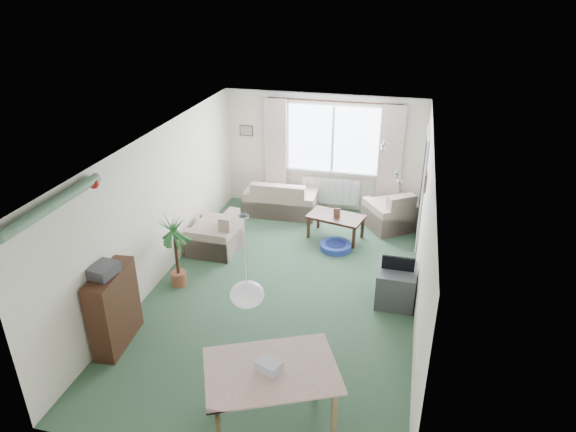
% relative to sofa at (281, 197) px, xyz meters
% --- Properties ---
extents(ground, '(6.50, 6.50, 0.00)m').
position_rel_sofa_xyz_m(ground, '(0.75, -2.75, -0.36)').
color(ground, '#2F4F36').
extents(window, '(1.80, 0.03, 1.30)m').
position_rel_sofa_xyz_m(window, '(0.95, 0.48, 1.14)').
color(window, white).
extents(curtain_rod, '(2.60, 0.03, 0.03)m').
position_rel_sofa_xyz_m(curtain_rod, '(0.95, 0.40, 1.91)').
color(curtain_rod, black).
extents(curtain_left, '(0.45, 0.08, 2.00)m').
position_rel_sofa_xyz_m(curtain_left, '(-0.20, 0.38, 0.91)').
color(curtain_left, beige).
extents(curtain_right, '(0.45, 0.08, 2.00)m').
position_rel_sofa_xyz_m(curtain_right, '(2.10, 0.38, 0.91)').
color(curtain_right, beige).
extents(radiator, '(1.20, 0.10, 0.55)m').
position_rel_sofa_xyz_m(radiator, '(0.95, 0.44, 0.04)').
color(radiator, white).
extents(doorway, '(0.03, 0.95, 2.00)m').
position_rel_sofa_xyz_m(doorway, '(2.73, -0.55, 0.64)').
color(doorway, black).
extents(pendant_lamp, '(0.36, 0.36, 0.36)m').
position_rel_sofa_xyz_m(pendant_lamp, '(0.95, -5.05, 1.12)').
color(pendant_lamp, white).
extents(tinsel_garland, '(1.60, 1.60, 0.12)m').
position_rel_sofa_xyz_m(tinsel_garland, '(-1.17, -5.05, 1.92)').
color(tinsel_garland, '#196626').
extents(bauble_cluster_a, '(0.20, 0.20, 0.20)m').
position_rel_sofa_xyz_m(bauble_cluster_a, '(2.05, -1.85, 1.86)').
color(bauble_cluster_a, silver).
extents(bauble_cluster_b, '(0.20, 0.20, 0.20)m').
position_rel_sofa_xyz_m(bauble_cluster_b, '(2.35, -3.05, 1.86)').
color(bauble_cluster_b, silver).
extents(wall_picture_back, '(0.28, 0.03, 0.22)m').
position_rel_sofa_xyz_m(wall_picture_back, '(-0.85, 0.48, 1.19)').
color(wall_picture_back, brown).
extents(wall_picture_right, '(0.03, 0.24, 0.30)m').
position_rel_sofa_xyz_m(wall_picture_right, '(2.73, -1.55, 1.19)').
color(wall_picture_right, brown).
extents(sofa, '(1.47, 0.80, 0.72)m').
position_rel_sofa_xyz_m(sofa, '(0.00, 0.00, 0.00)').
color(sofa, '#BBB18D').
rests_on(sofa, ground).
extents(armchair_corner, '(1.18, 1.17, 0.77)m').
position_rel_sofa_xyz_m(armchair_corner, '(2.22, -0.11, 0.03)').
color(armchair_corner, '#C3AC94').
rests_on(armchair_corner, ground).
extents(armchair_left, '(0.83, 0.87, 0.75)m').
position_rel_sofa_xyz_m(armchair_left, '(-0.75, -1.78, 0.02)').
color(armchair_left, tan).
rests_on(armchair_left, ground).
extents(coffee_table, '(1.10, 0.77, 0.45)m').
position_rel_sofa_xyz_m(coffee_table, '(1.25, -0.81, -0.14)').
color(coffee_table, black).
rests_on(coffee_table, ground).
extents(photo_frame, '(0.12, 0.03, 0.16)m').
position_rel_sofa_xyz_m(photo_frame, '(1.27, -0.84, 0.17)').
color(photo_frame, brown).
rests_on(photo_frame, coffee_table).
extents(bookshelf, '(0.37, 0.91, 1.09)m').
position_rel_sofa_xyz_m(bookshelf, '(-1.09, -4.47, 0.18)').
color(bookshelf, black).
rests_on(bookshelf, ground).
extents(hifi_box, '(0.32, 0.38, 0.14)m').
position_rel_sofa_xyz_m(hifi_box, '(-1.11, -4.52, 0.80)').
color(hifi_box, '#3C3B41').
rests_on(hifi_box, bookshelf).
extents(houseplant, '(0.65, 0.65, 1.20)m').
position_rel_sofa_xyz_m(houseplant, '(-0.90, -2.98, 0.24)').
color(houseplant, '#25551D').
rests_on(houseplant, ground).
extents(dining_table, '(1.50, 1.29, 0.79)m').
position_rel_sofa_xyz_m(dining_table, '(1.28, -5.35, 0.03)').
color(dining_table, '#9C7155').
rests_on(dining_table, ground).
extents(gift_box, '(0.30, 0.26, 0.12)m').
position_rel_sofa_xyz_m(gift_box, '(1.26, -5.36, 0.49)').
color(gift_box, silver).
rests_on(gift_box, dining_table).
extents(tv_cube, '(0.57, 0.62, 0.56)m').
position_rel_sofa_xyz_m(tv_cube, '(2.45, -2.64, -0.08)').
color(tv_cube, '#3D3E43').
rests_on(tv_cube, ground).
extents(pet_bed, '(0.74, 0.74, 0.11)m').
position_rel_sofa_xyz_m(pet_bed, '(1.33, -1.25, -0.31)').
color(pet_bed, navy).
rests_on(pet_bed, ground).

